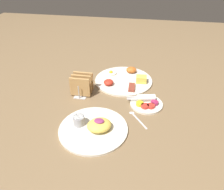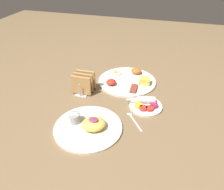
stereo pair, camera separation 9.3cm
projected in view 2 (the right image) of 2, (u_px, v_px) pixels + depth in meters
ground_plane at (107, 101)px, 1.06m from camera, size 3.00×3.00×0.00m
plate_breakfast at (128, 80)px, 1.21m from camera, size 0.32×0.32×0.05m
plate_condiments at (146, 105)px, 1.02m from camera, size 0.17×0.15×0.04m
plate_foreground at (89, 126)px, 0.89m from camera, size 0.28×0.28×0.06m
toast_rack at (84, 83)px, 1.11m from camera, size 0.10×0.12×0.10m
teaspoon at (133, 118)px, 0.95m from camera, size 0.09×0.11×0.01m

